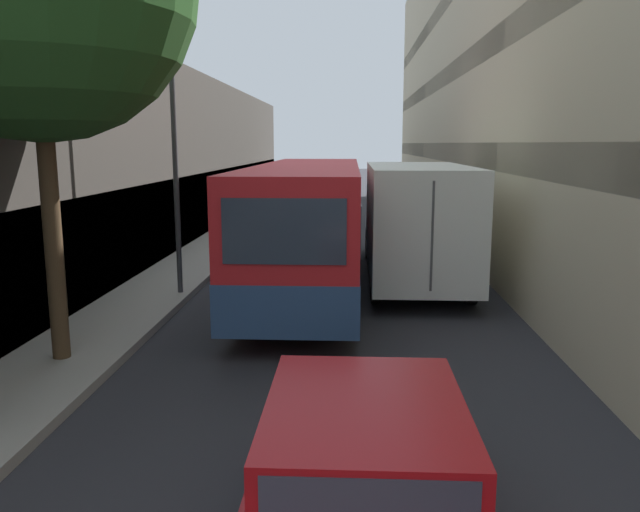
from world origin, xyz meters
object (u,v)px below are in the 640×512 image
car_hatchback (365,492)px  panel_van (305,201)px  bus (309,223)px  box_truck (414,219)px  street_lamp (172,87)px

car_hatchback → panel_van: panel_van is taller
bus → panel_van: size_ratio=2.85×
bus → panel_van: bus is taller
car_hatchback → box_truck: bearing=82.6°
car_hatchback → box_truck: box_truck is taller
bus → box_truck: size_ratio=1.41×
box_truck → street_lamp: bearing=-157.9°
street_lamp → panel_van: bearing=82.3°
car_hatchback → panel_van: (-2.24, 23.13, 0.27)m
bus → street_lamp: size_ratio=1.73×
street_lamp → box_truck: bearing=22.1°
bus → box_truck: bearing=17.3°
car_hatchback → box_truck: size_ratio=0.49×
box_truck → bus: bearing=-162.7°
street_lamp → car_hatchback: bearing=-66.2°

